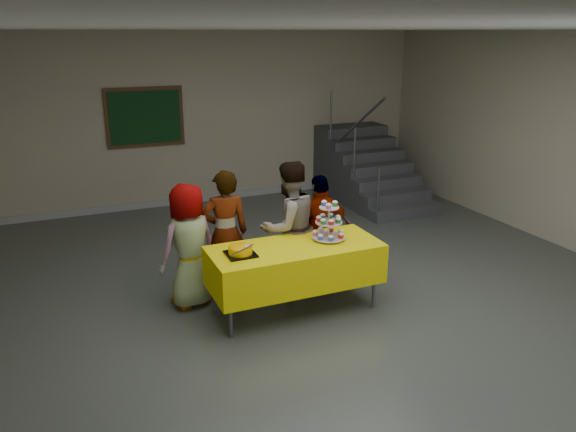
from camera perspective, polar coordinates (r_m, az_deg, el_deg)
name	(u,v)px	position (r m, az deg, el deg)	size (l,w,h in m)	color
room_shell	(348,124)	(5.51, 6.09, 9.31)	(10.00, 10.04, 3.02)	#4C514C
bake_table	(295,264)	(6.16, 0.74, -4.91)	(1.88, 0.78, 0.77)	#595960
cupcake_stand	(329,225)	(6.23, 4.16, -0.90)	(0.38, 0.38, 0.44)	silver
bear_cake	(240,250)	(5.84, -4.86, -3.42)	(0.32, 0.36, 0.12)	black
schoolchild_a	(189,246)	(6.34, -10.01, -3.00)	(0.69, 0.45, 1.42)	slate
schoolchild_b	(225,233)	(6.56, -6.38, -1.71)	(0.55, 0.36, 1.50)	slate
schoolchild_c	(289,227)	(6.62, 0.09, -1.09)	(0.76, 0.60, 1.57)	slate
schoolchild_d	(321,230)	(6.81, 3.32, -1.45)	(0.80, 0.33, 1.37)	slate
staircase	(365,171)	(10.65, 7.79, 4.56)	(1.30, 2.40, 2.04)	#424447
noticeboard	(145,117)	(9.91, -14.32, 9.70)	(1.30, 0.05, 1.00)	#472B16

